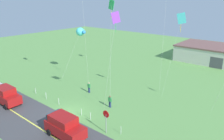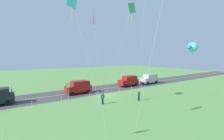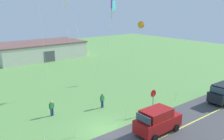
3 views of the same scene
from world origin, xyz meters
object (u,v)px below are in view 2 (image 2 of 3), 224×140
object	(u,v)px
person_adult_near	(139,95)
person_adult_companion	(103,98)
stop_sign	(68,88)
kite_pink_drift	(73,3)
car_suv_foreground	(78,87)
kite_cyan_top	(192,47)
car_parked_west_near	(129,81)
car_parked_west_far	(149,79)
kite_blue_mid	(131,10)
kite_green_far	(94,22)

from	to	relation	value
person_adult_near	person_adult_companion	world-z (taller)	same
stop_sign	person_adult_companion	size ratio (longest dim) A/B	1.60
stop_sign	kite_pink_drift	xyz separation A→B (m)	(2.72, 10.00, 8.99)
car_suv_foreground	kite_cyan_top	xyz separation A→B (m)	(-11.83, 13.42, 6.69)
car_suv_foreground	kite_cyan_top	world-z (taller)	kite_cyan_top
car_parked_west_near	person_adult_companion	size ratio (longest dim) A/B	2.75
car_parked_west_near	kite_pink_drift	xyz separation A→B (m)	(17.11, 13.28, 9.63)
car_parked_west_far	stop_sign	bearing A→B (deg)	8.10
person_adult_companion	kite_blue_mid	size ratio (longest dim) A/B	0.12
car_parked_west_far	kite_cyan_top	world-z (taller)	kite_cyan_top
car_suv_foreground	car_parked_west_far	distance (m)	17.76
person_adult_companion	kite_green_far	size ratio (longest dim) A/B	0.13
car_parked_west_far	kite_cyan_top	bearing A→B (deg)	65.95
kite_pink_drift	kite_blue_mid	bearing A→B (deg)	-163.32
person_adult_near	kite_blue_mid	xyz separation A→B (m)	(2.99, 1.52, 11.24)
car_suv_foreground	kite_cyan_top	bearing A→B (deg)	131.40
car_parked_west_far	kite_pink_drift	bearing A→B (deg)	29.05
car_parked_west_far	kite_pink_drift	distance (m)	28.31
person_adult_companion	car_parked_west_far	bearing A→B (deg)	-112.49
car_parked_west_far	kite_green_far	xyz separation A→B (m)	(18.36, 7.11, 9.83)
car_suv_foreground	kite_green_far	size ratio (longest dim) A/B	0.37
kite_cyan_top	kite_pink_drift	bearing A→B (deg)	-1.21
kite_green_far	kite_cyan_top	world-z (taller)	kite_green_far
person_adult_companion	kite_blue_mid	xyz separation A→B (m)	(-2.29, 3.05, 11.24)
person_adult_companion	kite_pink_drift	distance (m)	12.83
car_parked_west_far	stop_sign	distance (m)	20.77
kite_green_far	kite_cyan_top	xyz separation A→B (m)	(-12.43, 6.18, -3.15)
car_parked_west_near	kite_blue_mid	size ratio (longest dim) A/B	0.34
kite_green_far	kite_cyan_top	size ratio (longest dim) A/B	1.39
person_adult_near	car_parked_west_near	bearing A→B (deg)	136.26
car_parked_west_near	kite_cyan_top	bearing A→B (deg)	90.94
car_parked_west_near	person_adult_companion	distance (m)	13.58
car_parked_west_far	person_adult_companion	xyz separation A→B (m)	(17.30, 7.40, -0.29)
car_suv_foreground	kite_pink_drift	bearing A→B (deg)	67.14
car_parked_west_near	kite_cyan_top	size ratio (longest dim) A/B	0.51
car_suv_foreground	person_adult_companion	world-z (taller)	car_suv_foreground
car_parked_west_near	person_adult_near	world-z (taller)	car_parked_west_near
car_suv_foreground	kite_pink_drift	distance (m)	17.13
car_suv_foreground	kite_green_far	bearing A→B (deg)	85.29
car_parked_west_near	kite_cyan_top	xyz separation A→B (m)	(-0.22, 13.64, 6.69)
kite_blue_mid	kite_green_far	world-z (taller)	kite_blue_mid
car_suv_foreground	stop_sign	bearing A→B (deg)	47.61
car_suv_foreground	car_parked_west_near	xyz separation A→B (m)	(-11.61, -0.22, 0.00)
kite_green_far	kite_pink_drift	world-z (taller)	kite_green_far
kite_blue_mid	kite_green_far	distance (m)	4.86
kite_pink_drift	kite_cyan_top	bearing A→B (deg)	178.79
kite_green_far	kite_blue_mid	bearing A→B (deg)	135.09
car_parked_west_far	stop_sign	xyz separation A→B (m)	(20.55, 2.92, 0.65)
kite_pink_drift	kite_cyan_top	size ratio (longest dim) A/B	1.37
car_parked_west_near	car_suv_foreground	bearing A→B (deg)	1.09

